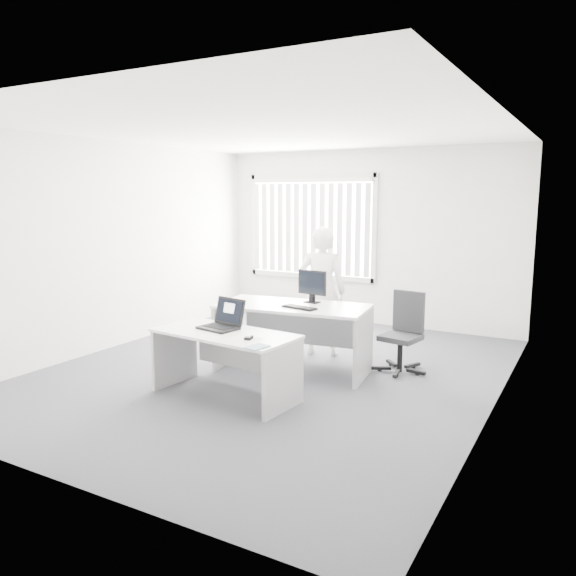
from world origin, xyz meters
The scene contains 18 objects.
ground centered at (0.00, 0.00, 0.00)m, with size 6.00×6.00×0.00m, color #4A4B51.
wall_back centered at (0.00, 3.00, 1.40)m, with size 5.00×0.02×2.80m, color silver.
wall_front centered at (0.00, -3.00, 1.40)m, with size 5.00×0.02×2.80m, color silver.
wall_left centered at (-2.50, 0.00, 1.40)m, with size 0.02×6.00×2.80m, color silver.
wall_right centered at (2.50, 0.00, 1.40)m, with size 0.02×6.00×2.80m, color silver.
ceiling centered at (0.00, 0.00, 2.80)m, with size 5.00×6.00×0.02m, color white.
window centered at (-1.00, 2.96, 1.55)m, with size 2.32×0.06×1.76m, color beige.
blinds centered at (-1.00, 2.90, 1.52)m, with size 2.20×0.10×1.50m, color silver, non-canonical shape.
desk_near centered at (0.00, -0.95, 0.50)m, with size 1.57×0.85×0.69m.
desk_far centered at (0.19, 0.15, 0.58)m, with size 1.86×1.05×0.81m.
office_chair centered at (1.33, 0.80, 0.29)m, with size 0.62×0.62×0.95m.
person centered at (0.18, 0.96, 0.84)m, with size 0.62×0.41×1.69m, color white.
laptop centered at (-0.14, -0.88, 0.85)m, with size 0.40×0.36×0.31m, color black, non-canonical shape.
paper_sheet centered at (0.35, -1.08, 0.69)m, with size 0.31×0.22×0.00m, color white.
mouse centered at (0.37, -1.08, 0.71)m, with size 0.06×0.10×0.04m, color #ADADAF, non-canonical shape.
booklet centered at (0.60, -1.28, 0.70)m, with size 0.15×0.21×0.01m, color white.
keyboard centered at (0.36, 0.00, 0.82)m, with size 0.42×0.14×0.02m, color black.
monitor centered at (0.33, 0.38, 1.00)m, with size 0.39×0.12×0.39m, color black, non-canonical shape.
Camera 1 is at (3.30, -5.53, 2.08)m, focal length 35.00 mm.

